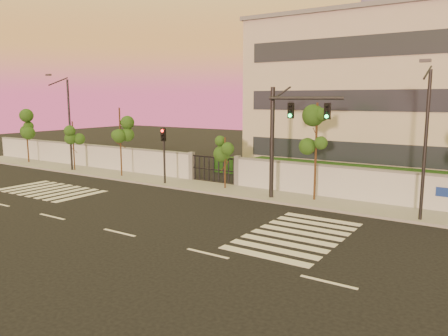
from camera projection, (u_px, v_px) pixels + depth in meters
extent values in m
plane|color=black|center=(119.00, 233.00, 20.12)|extent=(120.00, 120.00, 0.00)
cube|color=gray|center=(238.00, 191.00, 28.77)|extent=(60.00, 3.00, 0.15)
cube|color=silver|center=(82.00, 156.00, 39.36)|extent=(25.00, 0.30, 2.00)
cube|color=slate|center=(81.00, 144.00, 39.20)|extent=(25.00, 0.36, 0.12)
cube|color=slate|center=(192.00, 167.00, 32.56)|extent=(0.35, 0.35, 2.20)
cube|color=slate|center=(237.00, 171.00, 30.39)|extent=(0.35, 0.35, 2.20)
cube|color=black|center=(396.00, 184.00, 27.05)|extent=(20.00, 2.00, 1.80)
cube|color=black|center=(115.00, 157.00, 40.66)|extent=(12.00, 1.80, 1.40)
cube|color=black|center=(249.00, 167.00, 35.68)|extent=(6.00, 1.50, 1.20)
cube|color=beige|center=(423.00, 100.00, 32.43)|extent=(24.00, 12.00, 12.00)
cube|color=#262D38|center=(402.00, 156.00, 28.02)|extent=(22.00, 0.08, 1.40)
cube|color=#262D38|center=(406.00, 100.00, 27.47)|extent=(22.00, 0.08, 1.40)
cube|color=#262D38|center=(410.00, 43.00, 26.92)|extent=(22.00, 0.08, 1.40)
cube|color=slate|center=(429.00, 15.00, 31.47)|extent=(24.40, 12.40, 0.30)
cylinder|color=slate|center=(373.00, 21.00, 277.71)|extent=(16.00, 16.00, 110.00)
cube|color=silver|center=(23.00, 185.00, 31.02)|extent=(0.50, 4.00, 0.02)
cube|color=silver|center=(30.00, 187.00, 30.53)|extent=(0.50, 4.00, 0.02)
cube|color=silver|center=(38.00, 188.00, 30.04)|extent=(0.50, 4.00, 0.02)
cube|color=silver|center=(46.00, 190.00, 29.55)|extent=(0.50, 4.00, 0.02)
cube|color=silver|center=(54.00, 191.00, 29.06)|extent=(0.50, 4.00, 0.02)
cube|color=silver|center=(63.00, 193.00, 28.58)|extent=(0.50, 4.00, 0.02)
cube|color=silver|center=(72.00, 195.00, 28.09)|extent=(0.50, 4.00, 0.02)
cube|color=silver|center=(81.00, 196.00, 27.60)|extent=(0.50, 4.00, 0.02)
cube|color=silver|center=(264.00, 256.00, 17.14)|extent=(4.00, 0.50, 0.02)
cube|color=silver|center=(274.00, 249.00, 17.88)|extent=(4.00, 0.50, 0.02)
cube|color=silver|center=(284.00, 243.00, 18.62)|extent=(4.00, 0.50, 0.02)
cube|color=silver|center=(293.00, 238.00, 19.37)|extent=(4.00, 0.50, 0.02)
cube|color=silver|center=(301.00, 233.00, 20.11)|extent=(4.00, 0.50, 0.02)
cube|color=silver|center=(308.00, 228.00, 20.85)|extent=(4.00, 0.50, 0.02)
cube|color=silver|center=(315.00, 223.00, 21.59)|extent=(4.00, 0.50, 0.02)
cube|color=silver|center=(322.00, 219.00, 22.34)|extent=(4.00, 0.50, 0.02)
cube|color=silver|center=(52.00, 217.00, 22.83)|extent=(2.00, 0.15, 0.01)
cube|color=silver|center=(119.00, 233.00, 20.12)|extent=(2.00, 0.15, 0.01)
cube|color=silver|center=(208.00, 253.00, 17.40)|extent=(2.00, 0.15, 0.01)
cube|color=silver|center=(328.00, 282.00, 14.69)|extent=(2.00, 0.15, 0.01)
cylinder|color=#382314|center=(27.00, 138.00, 41.18)|extent=(0.13, 0.13, 4.85)
sphere|color=#1E4413|center=(26.00, 123.00, 40.95)|extent=(1.22, 1.22, 1.22)
sphere|color=#1E4413|center=(31.00, 130.00, 41.03)|extent=(0.93, 0.93, 0.93)
sphere|color=#1E4413|center=(23.00, 128.00, 41.07)|extent=(0.88, 0.88, 0.88)
cylinder|color=#382314|center=(74.00, 146.00, 36.84)|extent=(0.11, 0.11, 4.23)
sphere|color=#1E4413|center=(73.00, 131.00, 36.64)|extent=(0.99, 0.99, 0.99)
sphere|color=#1E4413|center=(77.00, 139.00, 36.72)|extent=(0.76, 0.76, 0.76)
sphere|color=#1E4413|center=(70.00, 136.00, 36.75)|extent=(0.72, 0.72, 0.72)
cylinder|color=#382314|center=(121.00, 143.00, 33.77)|extent=(0.12, 0.12, 5.44)
sphere|color=#1E4413|center=(120.00, 122.00, 33.51)|extent=(1.07, 1.07, 1.07)
sphere|color=#1E4413|center=(125.00, 132.00, 33.61)|extent=(0.82, 0.82, 0.82)
sphere|color=#1E4413|center=(116.00, 129.00, 33.63)|extent=(0.78, 0.78, 0.78)
cylinder|color=#382314|center=(225.00, 164.00, 29.21)|extent=(0.11, 0.11, 3.58)
sphere|color=#1E4413|center=(225.00, 148.00, 29.04)|extent=(1.05, 1.05, 1.05)
sphere|color=#1E4413|center=(231.00, 156.00, 29.10)|extent=(0.80, 0.80, 0.80)
sphere|color=#1E4413|center=(220.00, 153.00, 29.14)|extent=(0.76, 0.76, 0.76)
cylinder|color=#382314|center=(316.00, 153.00, 25.64)|extent=(0.13, 0.13, 5.89)
sphere|color=#1E4413|center=(317.00, 123.00, 25.36)|extent=(1.20, 1.20, 1.20)
sphere|color=#1E4413|center=(324.00, 138.00, 25.47)|extent=(0.92, 0.92, 0.92)
sphere|color=#1E4413|center=(310.00, 133.00, 25.50)|extent=(0.87, 0.87, 0.87)
cylinder|color=black|center=(272.00, 144.00, 26.24)|extent=(0.26, 0.26, 6.80)
cylinder|color=black|center=(306.00, 98.00, 24.67)|extent=(4.04, 1.39, 0.18)
cube|color=black|center=(291.00, 111.00, 25.22)|extent=(0.38, 0.20, 0.99)
sphere|color=#0CF259|center=(290.00, 116.00, 25.18)|extent=(0.22, 0.22, 0.22)
cube|color=black|center=(327.00, 111.00, 24.03)|extent=(0.38, 0.20, 0.99)
sphere|color=#0CF259|center=(326.00, 117.00, 23.99)|extent=(0.22, 0.22, 0.22)
cylinder|color=black|center=(164.00, 156.00, 30.89)|extent=(0.15, 0.15, 4.17)
cube|color=black|center=(163.00, 135.00, 30.61)|extent=(0.32, 0.17, 0.83)
sphere|color=red|center=(162.00, 131.00, 30.48)|extent=(0.19, 0.19, 0.19)
cylinder|color=black|center=(70.00, 126.00, 36.44)|extent=(0.17, 0.17, 7.68)
cylinder|color=black|center=(58.00, 81.00, 35.15)|extent=(0.10, 1.84, 0.75)
cube|color=#3F3F44|center=(48.00, 75.00, 34.36)|extent=(0.48, 0.24, 0.14)
cylinder|color=black|center=(425.00, 148.00, 21.24)|extent=(0.17, 0.17, 7.49)
cylinder|color=black|center=(428.00, 72.00, 19.98)|extent=(0.09, 1.79, 0.73)
cube|color=#3F3F44|center=(425.00, 61.00, 19.22)|extent=(0.47, 0.23, 0.14)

